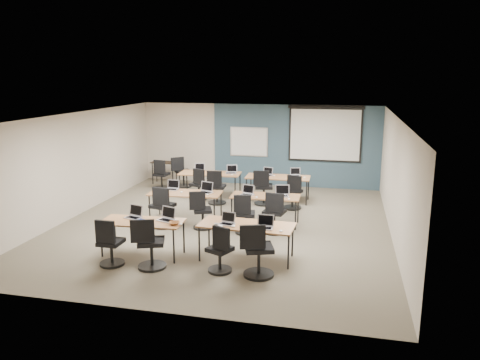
% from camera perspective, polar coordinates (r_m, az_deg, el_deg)
% --- Properties ---
extents(floor, '(8.00, 9.00, 0.02)m').
position_cam_1_polar(floor, '(11.73, -1.96, -5.42)').
color(floor, '#6B6354').
rests_on(floor, ground).
extents(ceiling, '(8.00, 9.00, 0.02)m').
position_cam_1_polar(ceiling, '(11.19, -2.07, 7.84)').
color(ceiling, white).
rests_on(ceiling, ground).
extents(wall_back, '(8.00, 0.04, 2.70)m').
position_cam_1_polar(wall_back, '(15.71, 2.22, 4.31)').
color(wall_back, beige).
rests_on(wall_back, ground).
extents(wall_front, '(8.00, 0.04, 2.70)m').
position_cam_1_polar(wall_front, '(7.28, -11.21, -6.02)').
color(wall_front, beige).
rests_on(wall_front, ground).
extents(wall_left, '(0.04, 9.00, 2.70)m').
position_cam_1_polar(wall_left, '(12.99, -19.34, 1.80)').
color(wall_left, beige).
rests_on(wall_left, ground).
extents(wall_right, '(0.04, 9.00, 2.70)m').
position_cam_1_polar(wall_right, '(11.07, 18.43, 0.05)').
color(wall_right, beige).
rests_on(wall_right, ground).
extents(blue_accent_panel, '(5.50, 0.04, 2.70)m').
position_cam_1_polar(blue_accent_panel, '(15.50, 6.76, 4.12)').
color(blue_accent_panel, '#3D5977').
rests_on(blue_accent_panel, wall_back).
extents(whiteboard, '(1.28, 0.03, 0.98)m').
position_cam_1_polar(whiteboard, '(15.68, 1.09, 4.67)').
color(whiteboard, silver).
rests_on(whiteboard, wall_back).
extents(projector_screen, '(2.40, 0.10, 1.82)m').
position_cam_1_polar(projector_screen, '(15.29, 10.34, 5.91)').
color(projector_screen, black).
rests_on(projector_screen, wall_back).
extents(training_table_front_left, '(1.69, 0.70, 0.73)m').
position_cam_1_polar(training_table_front_left, '(9.82, -11.83, -5.19)').
color(training_table_front_left, brown).
rests_on(training_table_front_left, floor).
extents(training_table_front_right, '(1.90, 0.79, 0.73)m').
position_cam_1_polar(training_table_front_right, '(9.40, 0.80, -5.68)').
color(training_table_front_right, '#9F6632').
rests_on(training_table_front_right, floor).
extents(training_table_mid_left, '(1.82, 0.76, 0.73)m').
position_cam_1_polar(training_table_mid_left, '(11.95, -6.68, -1.73)').
color(training_table_mid_left, '#9B6239').
rests_on(training_table_mid_left, floor).
extents(training_table_mid_right, '(1.69, 0.71, 0.73)m').
position_cam_1_polar(training_table_mid_right, '(11.59, 3.11, -2.15)').
color(training_table_mid_right, brown).
rests_on(training_table_mid_right, floor).
extents(training_table_back_left, '(1.85, 0.77, 0.73)m').
position_cam_1_polar(training_table_back_left, '(14.24, -3.68, 0.70)').
color(training_table_back_left, '#9B6E45').
rests_on(training_table_back_left, floor).
extents(training_table_back_right, '(1.87, 0.78, 0.73)m').
position_cam_1_polar(training_table_back_right, '(13.75, 4.64, 0.24)').
color(training_table_back_right, olive).
rests_on(training_table_back_right, floor).
extents(laptop_0, '(0.33, 0.28, 0.25)m').
position_cam_1_polar(laptop_0, '(10.05, -12.77, -4.13)').
color(laptop_0, silver).
rests_on(laptop_0, training_table_front_left).
extents(mouse_0, '(0.06, 0.10, 0.03)m').
position_cam_1_polar(mouse_0, '(9.80, -12.53, -4.88)').
color(mouse_0, white).
rests_on(mouse_0, training_table_front_left).
extents(task_chair_0, '(0.48, 0.48, 0.97)m').
position_cam_1_polar(task_chair_0, '(9.50, -15.59, -7.81)').
color(task_chair_0, black).
rests_on(task_chair_0, floor).
extents(laptop_1, '(0.34, 0.29, 0.26)m').
position_cam_1_polar(laptop_1, '(9.76, -8.89, -4.47)').
color(laptop_1, '#BCBCC2').
rests_on(laptop_1, training_table_front_left).
extents(mouse_1, '(0.08, 0.10, 0.03)m').
position_cam_1_polar(mouse_1, '(9.44, -7.22, -5.36)').
color(mouse_1, white).
rests_on(mouse_1, training_table_front_left).
extents(task_chair_1, '(0.57, 0.55, 1.03)m').
position_cam_1_polar(task_chair_1, '(9.19, -10.98, -8.09)').
color(task_chair_1, black).
rests_on(task_chair_1, floor).
extents(laptop_2, '(0.30, 0.25, 0.23)m').
position_cam_1_polar(laptop_2, '(9.40, -1.54, -5.04)').
color(laptop_2, silver).
rests_on(laptop_2, training_table_front_right).
extents(mouse_2, '(0.07, 0.11, 0.04)m').
position_cam_1_polar(mouse_2, '(9.24, -0.79, -5.65)').
color(mouse_2, white).
rests_on(mouse_2, training_table_front_right).
extents(task_chair_2, '(0.49, 0.46, 0.95)m').
position_cam_1_polar(task_chair_2, '(8.87, -2.43, -8.89)').
color(task_chair_2, black).
rests_on(task_chair_2, floor).
extents(laptop_3, '(0.32, 0.28, 0.25)m').
position_cam_1_polar(laptop_3, '(9.17, 3.05, -5.48)').
color(laptop_3, '#BDBDBE').
rests_on(laptop_3, training_table_front_right).
extents(mouse_3, '(0.09, 0.12, 0.04)m').
position_cam_1_polar(mouse_3, '(9.00, 5.02, -6.21)').
color(mouse_3, white).
rests_on(mouse_3, training_table_front_right).
extents(task_chair_3, '(0.59, 0.57, 1.05)m').
position_cam_1_polar(task_chair_3, '(8.68, 2.12, -9.05)').
color(task_chair_3, black).
rests_on(task_chair_3, floor).
extents(laptop_4, '(0.32, 0.27, 0.24)m').
position_cam_1_polar(laptop_4, '(12.28, -8.25, -0.88)').
color(laptop_4, silver).
rests_on(laptop_4, training_table_mid_left).
extents(mouse_4, '(0.07, 0.10, 0.03)m').
position_cam_1_polar(mouse_4, '(11.95, -7.14, -1.47)').
color(mouse_4, white).
rests_on(mouse_4, training_table_mid_left).
extents(task_chair_4, '(0.56, 0.56, 1.04)m').
position_cam_1_polar(task_chair_4, '(11.54, -9.44, -3.66)').
color(task_chair_4, black).
rests_on(task_chair_4, floor).
extents(laptop_5, '(0.35, 0.29, 0.26)m').
position_cam_1_polar(laptop_5, '(11.88, -4.18, -1.22)').
color(laptop_5, silver).
rests_on(laptop_5, training_table_mid_left).
extents(mouse_5, '(0.06, 0.09, 0.03)m').
position_cam_1_polar(mouse_5, '(11.66, -3.94, -1.76)').
color(mouse_5, white).
rests_on(mouse_5, training_table_mid_left).
extents(task_chair_5, '(0.50, 0.47, 0.96)m').
position_cam_1_polar(task_chair_5, '(11.32, -4.74, -4.06)').
color(task_chair_5, black).
rests_on(task_chair_5, floor).
extents(laptop_6, '(0.31, 0.27, 0.24)m').
position_cam_1_polar(laptop_6, '(11.63, 0.93, -1.52)').
color(laptop_6, silver).
rests_on(laptop_6, training_table_mid_right).
extents(mouse_6, '(0.08, 0.11, 0.04)m').
position_cam_1_polar(mouse_6, '(11.38, 2.04, -2.09)').
color(mouse_6, white).
rests_on(mouse_6, training_table_mid_right).
extents(task_chair_6, '(0.49, 0.49, 0.97)m').
position_cam_1_polar(task_chair_6, '(10.93, 0.58, -4.59)').
color(task_chair_6, black).
rests_on(task_chair_6, floor).
extents(laptop_7, '(0.35, 0.30, 0.26)m').
position_cam_1_polar(laptop_7, '(11.56, 5.11, -1.64)').
color(laptop_7, '#B0B0B3').
rests_on(laptop_7, training_table_mid_right).
extents(mouse_7, '(0.08, 0.10, 0.03)m').
position_cam_1_polar(mouse_7, '(11.28, 6.01, -2.31)').
color(mouse_7, white).
rests_on(mouse_7, training_table_mid_right).
extents(task_chair_7, '(0.53, 0.53, 1.01)m').
position_cam_1_polar(task_chair_7, '(11.00, 4.20, -4.41)').
color(task_chair_7, black).
rests_on(task_chair_7, floor).
extents(laptop_8, '(0.31, 0.26, 0.23)m').
position_cam_1_polar(laptop_8, '(14.52, -5.02, 1.32)').
color(laptop_8, '#ACADB6').
rests_on(laptop_8, training_table_back_left).
extents(mouse_8, '(0.09, 0.12, 0.04)m').
position_cam_1_polar(mouse_8, '(14.21, -4.57, 0.89)').
color(mouse_8, white).
rests_on(mouse_8, training_table_back_left).
extents(task_chair_8, '(0.50, 0.48, 0.96)m').
position_cam_1_polar(task_chair_8, '(13.92, -5.04, -0.84)').
color(task_chair_8, black).
rests_on(task_chair_8, floor).
extents(laptop_9, '(0.32, 0.27, 0.25)m').
position_cam_1_polar(laptop_9, '(14.16, -1.07, 1.08)').
color(laptop_9, '#A7A7AF').
rests_on(laptop_9, training_table_back_left).
extents(mouse_9, '(0.07, 0.10, 0.03)m').
position_cam_1_polar(mouse_9, '(13.93, -0.97, 0.67)').
color(mouse_9, white).
rests_on(mouse_9, training_table_back_left).
extents(task_chair_9, '(0.53, 0.53, 1.01)m').
position_cam_1_polar(task_chair_9, '(13.43, -2.91, -1.22)').
color(task_chair_9, black).
rests_on(task_chair_9, floor).
extents(laptop_10, '(0.30, 0.26, 0.23)m').
position_cam_1_polar(laptop_10, '(13.89, 3.38, 0.82)').
color(laptop_10, silver).
rests_on(laptop_10, training_table_back_right).
extents(mouse_10, '(0.07, 0.10, 0.03)m').
position_cam_1_polar(mouse_10, '(13.81, 4.20, 0.54)').
color(mouse_10, white).
rests_on(mouse_10, training_table_back_right).
extents(task_chair_10, '(0.55, 0.55, 1.03)m').
position_cam_1_polar(task_chair_10, '(13.35, 2.84, -1.26)').
color(task_chair_10, black).
rests_on(task_chair_10, floor).
extents(laptop_11, '(0.30, 0.26, 0.23)m').
position_cam_1_polar(laptop_11, '(13.88, 6.72, 0.75)').
color(laptop_11, silver).
rests_on(laptop_11, training_table_back_right).
extents(mouse_11, '(0.06, 0.10, 0.03)m').
position_cam_1_polar(mouse_11, '(13.65, 7.86, 0.30)').
color(mouse_11, white).
rests_on(mouse_11, training_table_back_right).
extents(task_chair_11, '(0.52, 0.51, 0.99)m').
position_cam_1_polar(task_chair_11, '(13.00, 6.46, -1.81)').
color(task_chair_11, black).
rests_on(task_chair_11, floor).
extents(blue_mousepad, '(0.24, 0.21, 0.01)m').
position_cam_1_polar(blue_mousepad, '(9.86, -12.07, -4.81)').
color(blue_mousepad, navy).
rests_on(blue_mousepad, training_table_front_left).
extents(snack_bowl, '(0.28, 0.28, 0.05)m').
position_cam_1_polar(snack_bowl, '(9.46, -8.00, -5.23)').
color(snack_bowl, brown).
rests_on(snack_bowl, training_table_front_left).
extents(snack_plate, '(0.17, 0.17, 0.01)m').
position_cam_1_polar(snack_plate, '(9.27, -2.63, -5.64)').
color(snack_plate, white).
rests_on(snack_plate, training_table_front_right).
extents(coffee_cup, '(0.10, 0.10, 0.07)m').
position_cam_1_polar(coffee_cup, '(9.18, -2.91, -5.56)').
color(coffee_cup, silver).
rests_on(coffee_cup, snack_plate).
extents(utility_table, '(0.84, 0.47, 0.75)m').
position_cam_1_polar(utility_table, '(16.14, -9.23, 1.84)').
color(utility_table, black).
rests_on(utility_table, floor).
extents(spare_chair_a, '(0.63, 0.54, 1.02)m').
position_cam_1_polar(spare_chair_a, '(15.56, -7.06, 0.67)').
color(spare_chair_a, black).
rests_on(spare_chair_a, floor).
extents(spare_chair_b, '(0.49, 0.49, 0.98)m').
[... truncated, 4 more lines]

